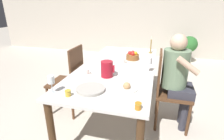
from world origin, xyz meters
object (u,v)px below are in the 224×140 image
at_px(chair_person_side, 168,88).
at_px(fruit_bowl, 133,56).
at_px(wine_glass_water, 149,61).
at_px(red_pitcher, 107,69).
at_px(jam_jar_red, 138,106).
at_px(bread_plate, 127,87).
at_px(person_seated, 178,75).
at_px(jam_jar_amber, 68,93).
at_px(chair_opposite, 70,79).
at_px(teacup_near_person, 86,72).
at_px(potted_plant, 189,46).
at_px(candlestick_tall, 151,47).
at_px(serving_tray, 91,89).
at_px(wine_glass_juice, 51,81).
at_px(teacup_across, 123,61).

distance_m(chair_person_side, fruit_bowl, 0.71).
distance_m(wine_glass_water, fruit_bowl, 0.54).
distance_m(red_pitcher, jam_jar_red, 0.72).
xyz_separation_m(wine_glass_water, bread_plate, (-0.18, -0.52, -0.12)).
distance_m(person_seated, jam_jar_amber, 1.30).
xyz_separation_m(chair_opposite, jam_jar_amber, (0.42, -0.79, 0.25)).
bearing_deg(jam_jar_amber, teacup_near_person, 95.51).
relative_size(jam_jar_amber, potted_plant, 0.08).
xyz_separation_m(jam_jar_red, potted_plant, (0.91, 3.72, -0.29)).
height_order(jam_jar_amber, candlestick_tall, candlestick_tall).
relative_size(person_seated, serving_tray, 4.35).
height_order(person_seated, potted_plant, person_seated).
height_order(teacup_near_person, candlestick_tall, candlestick_tall).
distance_m(fruit_bowl, candlestick_tall, 0.51).
distance_m(red_pitcher, jam_jar_amber, 0.57).
xyz_separation_m(teacup_near_person, jam_jar_red, (0.68, -0.58, 0.01)).
distance_m(chair_person_side, teacup_near_person, 1.03).
relative_size(candlestick_tall, potted_plant, 0.39).
xyz_separation_m(candlestick_tall, potted_plant, (0.91, 1.98, -0.37)).
distance_m(wine_glass_juice, jam_jar_red, 0.81).
relative_size(teacup_near_person, jam_jar_amber, 2.36).
relative_size(chair_person_side, wine_glass_water, 5.38).
xyz_separation_m(red_pitcher, fruit_bowl, (0.18, 0.72, -0.04)).
bearing_deg(chair_opposite, potted_plant, -34.15).
bearing_deg(candlestick_tall, fruit_bowl, -118.08).
bearing_deg(potted_plant, candlestick_tall, -114.69).
bearing_deg(red_pitcher, candlestick_tall, 70.25).
height_order(chair_person_side, wine_glass_juice, chair_person_side).
xyz_separation_m(bread_plate, jam_jar_red, (0.15, -0.32, 0.01)).
relative_size(wine_glass_water, wine_glass_juice, 1.07).
distance_m(teacup_near_person, jam_jar_amber, 0.54).
relative_size(teacup_across, serving_tray, 0.48).
xyz_separation_m(chair_person_side, teacup_near_person, (-0.96, -0.31, 0.24)).
distance_m(serving_tray, potted_plant, 3.80).
xyz_separation_m(serving_tray, jam_jar_red, (0.47, -0.20, 0.02)).
bearing_deg(red_pitcher, potted_plant, 67.10).
bearing_deg(bread_plate, potted_plant, 72.76).
bearing_deg(chair_opposite, person_seated, -88.09).
xyz_separation_m(teacup_across, bread_plate, (0.20, -0.79, -0.01)).
distance_m(jam_jar_red, fruit_bowl, 1.32).
height_order(wine_glass_juice, teacup_across, wine_glass_juice).
bearing_deg(teacup_across, chair_person_side, -18.80).
xyz_separation_m(jam_jar_amber, candlestick_tall, (0.63, 1.69, 0.08)).
height_order(chair_opposite, bread_plate, chair_opposite).
bearing_deg(serving_tray, jam_jar_amber, -136.62).
relative_size(chair_person_side, wine_glass_juice, 5.78).
bearing_deg(wine_glass_juice, chair_opposite, 107.72).
height_order(chair_person_side, red_pitcher, chair_person_side).
distance_m(wine_glass_juice, fruit_bowl, 1.35).
height_order(wine_glass_water, candlestick_tall, candlestick_tall).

